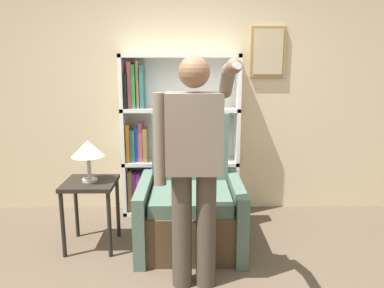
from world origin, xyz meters
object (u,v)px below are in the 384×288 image
object	(u,v)px
bookcase	(168,138)
side_table	(91,193)
table_lamp	(88,150)
armchair	(190,206)
person_standing	(194,161)

from	to	relation	value
bookcase	side_table	size ratio (longest dim) A/B	2.81
side_table	table_lamp	world-z (taller)	table_lamp
armchair	table_lamp	xyz separation A→B (m)	(-0.91, -0.07, 0.55)
bookcase	table_lamp	distance (m)	1.07
bookcase	armchair	world-z (taller)	bookcase
armchair	side_table	world-z (taller)	armchair
armchair	bookcase	bearing A→B (deg)	107.17
armchair	side_table	bearing A→B (deg)	-175.90
bookcase	armchair	bearing A→B (deg)	-72.83
armchair	table_lamp	distance (m)	1.07
bookcase	armchair	size ratio (longest dim) A/B	1.47
person_standing	table_lamp	world-z (taller)	person_standing
bookcase	table_lamp	bearing A→B (deg)	-128.78
table_lamp	side_table	bearing A→B (deg)	-63.43
armchair	person_standing	size ratio (longest dim) A/B	0.70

